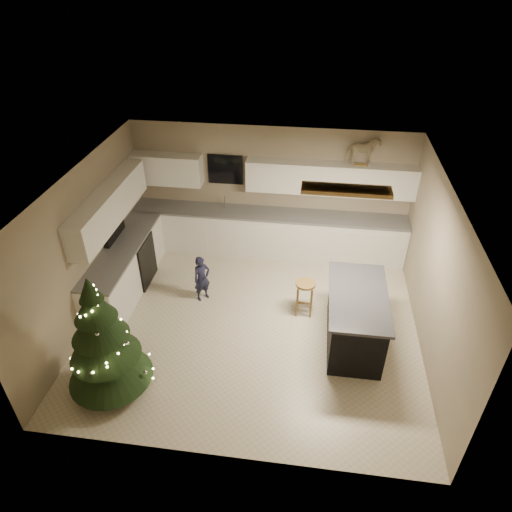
# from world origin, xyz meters

# --- Properties ---
(ground_plane) EXTENTS (5.50, 5.50, 0.00)m
(ground_plane) POSITION_xyz_m (0.00, 0.00, 0.00)
(ground_plane) COLOR beige
(room_shell) EXTENTS (5.52, 5.02, 2.61)m
(room_shell) POSITION_xyz_m (0.02, 0.00, 1.75)
(room_shell) COLOR gray
(room_shell) RESTS_ON ground_plane
(cabinetry) EXTENTS (5.50, 3.20, 2.00)m
(cabinetry) POSITION_xyz_m (-0.91, 1.65, 0.76)
(cabinetry) COLOR silver
(cabinetry) RESTS_ON ground_plane
(island) EXTENTS (0.90, 1.70, 0.95)m
(island) POSITION_xyz_m (1.66, -0.20, 0.48)
(island) COLOR black
(island) RESTS_ON ground_plane
(bar_stool) EXTENTS (0.34, 0.34, 0.65)m
(bar_stool) POSITION_xyz_m (0.84, 0.40, 0.49)
(bar_stool) COLOR brown
(bar_stool) RESTS_ON ground_plane
(christmas_tree) EXTENTS (1.23, 1.19, 1.97)m
(christmas_tree) POSITION_xyz_m (-1.85, -1.60, 0.81)
(christmas_tree) COLOR #3F2816
(christmas_tree) RESTS_ON ground_plane
(toddler) EXTENTS (0.38, 0.38, 0.89)m
(toddler) POSITION_xyz_m (-1.00, 0.54, 0.44)
(toddler) COLOR black
(toddler) RESTS_ON ground_plane
(rocking_horse) EXTENTS (0.66, 0.46, 0.53)m
(rocking_horse) POSITION_xyz_m (1.69, 2.32, 2.27)
(rocking_horse) COLOR brown
(rocking_horse) RESTS_ON cabinetry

